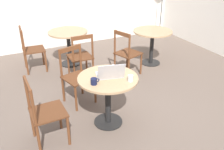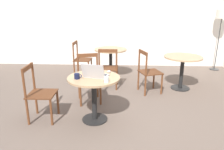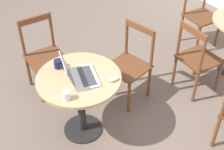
{
  "view_description": "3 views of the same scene",
  "coord_description": "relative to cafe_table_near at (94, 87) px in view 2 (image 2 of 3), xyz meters",
  "views": [
    {
      "loc": [
        -1.55,
        -2.85,
        2.26
      ],
      "look_at": [
        -0.06,
        0.15,
        0.56
      ],
      "focal_mm": 40.0,
      "sensor_mm": 36.0,
      "label": 1
    },
    {
      "loc": [
        0.14,
        -3.36,
        1.8
      ],
      "look_at": [
        -0.03,
        0.24,
        0.63
      ],
      "focal_mm": 35.0,
      "sensor_mm": 36.0,
      "label": 2
    },
    {
      "loc": [
        1.79,
        -1.15,
        2.6
      ],
      "look_at": [
        -0.27,
        0.16,
        0.62
      ],
      "focal_mm": 50.0,
      "sensor_mm": 36.0,
      "label": 3
    }
  ],
  "objects": [
    {
      "name": "floor_lamp",
      "position": [
        3.11,
        3.05,
        0.88
      ],
      "size": [
        0.32,
        0.32,
        1.68
      ],
      "color": "#333333",
      "rests_on": "ground_plane"
    },
    {
      "name": "chair_far_front",
      "position": [
        0.13,
        1.46,
        -0.12
      ],
      "size": [
        0.43,
        0.43,
        0.91
      ],
      "color": "brown",
      "rests_on": "ground_plane"
    },
    {
      "name": "chair_near_back",
      "position": [
        -0.2,
        0.75,
        -0.12
      ],
      "size": [
        0.51,
        0.51,
        0.91
      ],
      "color": "brown",
      "rests_on": "ground_plane"
    },
    {
      "name": "cafe_table_far",
      "position": [
        0.14,
        2.22,
        0.0
      ],
      "size": [
        0.81,
        0.81,
        0.74
      ],
      "color": "black",
      "rests_on": "ground_plane"
    },
    {
      "name": "laptop",
      "position": [
        0.03,
        -0.0,
        0.21
      ],
      "size": [
        0.42,
        0.38,
        0.24
      ],
      "color": "#B7B7BC",
      "rests_on": "cafe_table_near"
    },
    {
      "name": "mug",
      "position": [
        -0.24,
        -0.09,
        0.2
      ],
      "size": [
        0.12,
        0.08,
        0.08
      ],
      "color": "#141938",
      "rests_on": "cafe_table_near"
    },
    {
      "name": "cafe_table_mid",
      "position": [
        1.75,
        1.49,
        0.0
      ],
      "size": [
        0.81,
        0.81,
        0.74
      ],
      "color": "black",
      "rests_on": "ground_plane"
    },
    {
      "name": "cafe_table_near",
      "position": [
        0.0,
        0.0,
        0.0
      ],
      "size": [
        0.81,
        0.81,
        0.74
      ],
      "color": "black",
      "rests_on": "ground_plane"
    },
    {
      "name": "drinking_glass",
      "position": [
        0.21,
        -0.23,
        0.2
      ],
      "size": [
        0.07,
        0.07,
        0.09
      ],
      "color": "silver",
      "rests_on": "cafe_table_near"
    },
    {
      "name": "wall_back",
      "position": [
        0.29,
        3.43,
        0.77
      ],
      "size": [
        9.4,
        0.06,
        2.7
      ],
      "color": "white",
      "rests_on": "ground_plane"
    },
    {
      "name": "mouse",
      "position": [
        0.22,
        0.25,
        0.18
      ],
      "size": [
        0.06,
        0.1,
        0.03
      ],
      "color": "#B7B7BC",
      "rests_on": "cafe_table_near"
    },
    {
      "name": "ground_plane",
      "position": [
        0.29,
        0.2,
        -0.58
      ],
      "size": [
        16.0,
        16.0,
        0.0
      ],
      "primitive_type": "plane",
      "color": "#66564C"
    },
    {
      "name": "chair_far_left",
      "position": [
        -0.62,
        2.27,
        -0.12
      ],
      "size": [
        0.44,
        0.44,
        0.91
      ],
      "color": "brown",
      "rests_on": "ground_plane"
    },
    {
      "name": "chair_mid_left",
      "position": [
        0.99,
        1.23,
        -0.12
      ],
      "size": [
        0.53,
        0.53,
        0.91
      ],
      "color": "brown",
      "rests_on": "ground_plane"
    },
    {
      "name": "chair_near_left",
      "position": [
        -0.88,
        -0.01,
        -0.12
      ],
      "size": [
        0.43,
        0.43,
        0.91
      ],
      "color": "brown",
      "rests_on": "ground_plane"
    }
  ]
}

